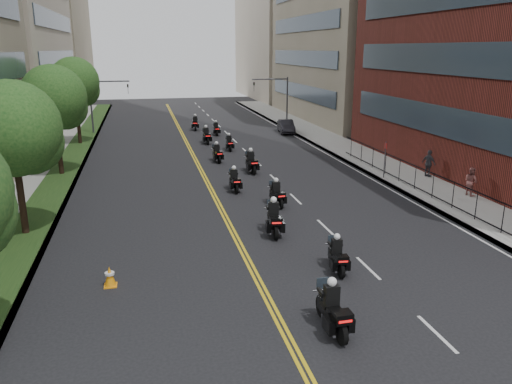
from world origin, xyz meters
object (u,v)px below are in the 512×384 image
Objects in this scene: motorcycle_4 at (234,181)px; pedestrian_c at (429,163)px; motorcycle_6 at (217,154)px; motorcycle_7 at (229,144)px; traffic_cone at (110,276)px; motorcycle_9 at (216,129)px; parked_sedan at (286,126)px; motorcycle_8 at (206,136)px; motorcycle_10 at (195,124)px; motorcycle_1 at (337,257)px; motorcycle_0 at (333,311)px; pedestrian_b at (471,181)px; motorcycle_5 at (251,163)px; motorcycle_2 at (274,220)px; motorcycle_3 at (277,195)px.

motorcycle_4 is 1.18× the size of pedestrian_c.
motorcycle_4 is at bearing 70.55° from pedestrian_c.
motorcycle_7 is (1.73, 4.36, -0.03)m from motorcycle_6.
motorcycle_9 is at bearing 74.81° from traffic_cone.
motorcycle_7 is at bearing -125.11° from parked_sedan.
motorcycle_7 is at bearing -69.67° from motorcycle_8.
motorcycle_10 is 2.96× the size of traffic_cone.
motorcycle_6 is at bearing 100.70° from motorcycle_1.
parked_sedan reaches higher than traffic_cone.
motorcycle_0 reaches higher than motorcycle_6.
motorcycle_6 is at bearing 88.90° from motorcycle_0.
pedestrian_b is at bearing -58.48° from motorcycle_10.
motorcycle_0 is 1.00× the size of motorcycle_5.
motorcycle_0 reaches higher than motorcycle_10.
pedestrian_c reaches higher than motorcycle_0.
motorcycle_4 is 0.92× the size of motorcycle_8.
motorcycle_5 is at bearing 95.49° from motorcycle_1.
motorcycle_0 is 1.11× the size of motorcycle_6.
motorcycle_0 is at bearing -85.21° from motorcycle_2.
pedestrian_c reaches higher than motorcycle_8.
motorcycle_10 reaches higher than motorcycle_3.
motorcycle_3 is 12.29m from pedestrian_c.
motorcycle_2 is at bearing -110.16° from motorcycle_3.
motorcycle_0 is 16.65m from motorcycle_4.
motorcycle_9 is 34.12m from traffic_cone.
motorcycle_4 is 13.54m from pedestrian_c.
traffic_cone is at bearing -178.04° from motorcycle_1.
motorcycle_2 is at bearing -99.37° from motorcycle_5.
motorcycle_7 is (0.13, 16.45, -0.03)m from motorcycle_3.
motorcycle_2 is (0.40, 8.75, 0.02)m from motorcycle_0.
motorcycle_2 is 1.14× the size of motorcycle_3.
parked_sedan is at bearing 1.34° from pedestrian_b.
traffic_cone is (-7.43, -3.96, -0.34)m from motorcycle_2.
motorcycle_1 is 25.39m from motorcycle_7.
motorcycle_4 is at bearing 59.58° from traffic_cone.
pedestrian_b reaches higher than motorcycle_7.
motorcycle_7 is (1.45, 20.80, -0.12)m from motorcycle_2.
motorcycle_3 reaches higher than motorcycle_1.
motorcycle_2 reaches higher than motorcycle_1.
motorcycle_3 is 1.28× the size of pedestrian_b.
motorcycle_3 is 1.06× the size of motorcycle_9.
motorcycle_3 reaches higher than parked_sedan.
pedestrian_b reaches higher than motorcycle_9.
motorcycle_2 is 16.45m from motorcycle_6.
motorcycle_10 is at bearing 88.92° from motorcycle_0.
motorcycle_9 is at bearing -173.22° from parked_sedan.
pedestrian_c reaches higher than motorcycle_1.
parked_sedan is at bearing 83.33° from motorcycle_1.
motorcycle_1 is 4.81m from motorcycle_2.
motorcycle_4 is 0.90× the size of motorcycle_5.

